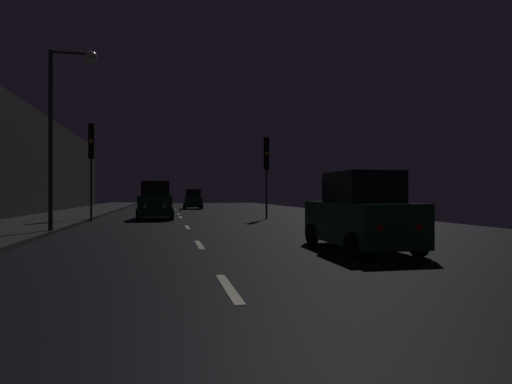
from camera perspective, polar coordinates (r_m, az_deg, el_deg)
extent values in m
cube|color=black|center=(28.40, -9.87, -3.26)|extent=(26.76, 84.00, 0.02)
cube|color=#28282B|center=(29.05, -24.19, -3.01)|extent=(4.40, 84.00, 0.15)
cube|color=beige|center=(7.07, -3.61, -12.39)|extent=(0.16, 2.20, 0.01)
cube|color=beige|center=(12.90, -7.43, -6.86)|extent=(0.16, 2.20, 0.01)
cube|color=beige|center=(19.61, -8.96, -4.58)|extent=(0.16, 2.20, 0.01)
cube|color=beige|center=(28.01, -9.84, -3.27)|extent=(0.16, 2.20, 0.01)
cube|color=beige|center=(32.55, -10.13, -2.85)|extent=(0.16, 2.20, 0.01)
cube|color=beige|center=(40.50, -10.47, -2.33)|extent=(0.16, 2.20, 0.01)
cylinder|color=#38383A|center=(25.18, -20.75, 0.23)|extent=(0.12, 0.12, 3.38)
cube|color=black|center=(25.34, -20.75, 6.22)|extent=(0.35, 0.38, 1.90)
sphere|color=black|center=(25.24, -20.75, 7.69)|extent=(0.22, 0.22, 0.22)
sphere|color=orange|center=(25.16, -20.75, 6.26)|extent=(0.22, 0.22, 0.22)
sphere|color=black|center=(25.10, -20.76, 4.82)|extent=(0.22, 0.22, 0.22)
cylinder|color=#38383A|center=(25.62, 1.38, -0.33)|extent=(0.12, 0.12, 2.90)
cube|color=black|center=(25.73, 1.38, 5.03)|extent=(0.36, 0.39, 1.90)
sphere|color=black|center=(25.62, 1.40, 6.47)|extent=(0.22, 0.22, 0.22)
sphere|color=orange|center=(25.55, 1.40, 5.06)|extent=(0.22, 0.22, 0.22)
sphere|color=black|center=(25.50, 1.41, 3.64)|extent=(0.22, 0.22, 0.22)
cylinder|color=#2D2D30|center=(17.71, -25.28, 5.89)|extent=(0.16, 0.16, 6.75)
cylinder|color=#2D2D30|center=(18.22, -23.03, 16.40)|extent=(1.40, 0.10, 0.10)
sphere|color=beige|center=(18.08, -20.76, 16.20)|extent=(0.44, 0.44, 0.44)
cube|color=#0F3819|center=(26.35, -12.99, -1.73)|extent=(1.86, 4.34, 1.14)
cube|color=black|center=(26.49, -12.98, 0.44)|extent=(1.58, 2.17, 0.87)
cylinder|color=black|center=(24.84, -10.95, -2.91)|extent=(0.23, 0.66, 0.66)
cylinder|color=black|center=(24.88, -15.16, -2.90)|extent=(0.23, 0.66, 0.66)
cylinder|color=black|center=(27.88, -11.06, -2.62)|extent=(0.23, 0.66, 0.66)
cylinder|color=black|center=(27.91, -14.81, -2.61)|extent=(0.23, 0.66, 0.66)
sphere|color=white|center=(24.21, -11.88, -1.87)|extent=(0.19, 0.19, 0.19)
sphere|color=white|center=(24.24, -14.30, -1.87)|extent=(0.19, 0.19, 0.19)
sphere|color=red|center=(28.47, -11.88, -1.62)|extent=(0.19, 0.19, 0.19)
sphere|color=red|center=(28.49, -13.94, -1.62)|extent=(0.19, 0.19, 0.19)
cube|color=#0F3819|center=(11.90, 13.42, -3.86)|extent=(1.72, 4.02, 1.05)
cube|color=black|center=(11.75, 13.71, 0.62)|extent=(1.46, 2.01, 0.80)
cylinder|color=black|center=(12.92, 7.33, -5.51)|extent=(0.21, 0.61, 0.61)
cylinder|color=black|center=(13.57, 14.10, -5.25)|extent=(0.21, 0.61, 0.61)
cylinder|color=black|center=(10.32, 12.51, -6.84)|extent=(0.21, 0.61, 0.61)
cylinder|color=black|center=(11.12, 20.51, -6.36)|extent=(0.21, 0.61, 0.61)
sphere|color=slate|center=(13.54, 8.02, -3.42)|extent=(0.17, 0.17, 0.17)
sphere|color=slate|center=(13.89, 11.71, -3.34)|extent=(0.17, 0.17, 0.17)
sphere|color=red|center=(9.93, 15.81, -4.58)|extent=(0.17, 0.17, 0.17)
sphere|color=red|center=(10.41, 20.44, -4.37)|extent=(0.17, 0.17, 0.17)
cube|color=#0F3819|center=(43.34, -8.26, -1.28)|extent=(1.62, 3.78, 0.99)
cube|color=black|center=(43.20, -8.25, -0.13)|extent=(1.38, 1.89, 0.76)
cylinder|color=black|center=(44.63, -9.39, -1.77)|extent=(0.20, 0.58, 0.58)
cylinder|color=black|center=(44.73, -7.35, -1.77)|extent=(0.20, 0.58, 0.58)
cylinder|color=black|center=(41.99, -9.23, -1.87)|extent=(0.20, 0.58, 0.58)
cylinder|color=black|center=(42.09, -7.07, -1.87)|extent=(0.20, 0.58, 0.58)
sphere|color=slate|center=(45.17, -8.98, -1.24)|extent=(0.16, 0.16, 0.16)
sphere|color=slate|center=(45.22, -7.85, -1.24)|extent=(0.16, 0.16, 0.16)
sphere|color=red|center=(41.47, -8.72, -1.33)|extent=(0.16, 0.16, 0.16)
sphere|color=red|center=(41.53, -7.49, -1.33)|extent=(0.16, 0.16, 0.16)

